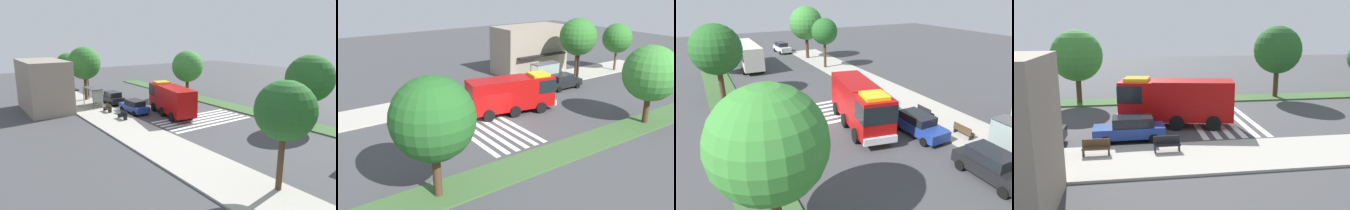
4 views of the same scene
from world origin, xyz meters
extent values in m
plane|color=#424244|center=(0.00, 0.00, 0.00)|extent=(120.00, 120.00, 0.00)
cube|color=#ADA89E|center=(0.00, 8.47, 0.07)|extent=(60.00, 5.00, 0.14)
cube|color=#3D6033|center=(0.00, -7.47, 0.07)|extent=(60.00, 3.00, 0.14)
cube|color=silver|center=(-3.87, 0.00, 0.01)|extent=(0.45, 10.74, 0.01)
cube|color=silver|center=(-2.97, 0.00, 0.01)|extent=(0.45, 10.74, 0.01)
cube|color=silver|center=(-2.07, 0.00, 0.01)|extent=(0.45, 10.74, 0.01)
cube|color=silver|center=(-1.17, 0.00, 0.01)|extent=(0.45, 10.74, 0.01)
cube|color=silver|center=(-0.27, 0.00, 0.01)|extent=(0.45, 10.74, 0.01)
cube|color=silver|center=(0.63, 0.00, 0.01)|extent=(0.45, 10.74, 0.01)
cube|color=#A50C0C|center=(5.07, 1.07, 2.00)|extent=(2.95, 2.89, 2.91)
cube|color=#A50C0C|center=(0.93, 1.87, 2.03)|extent=(6.26, 3.53, 2.95)
cube|color=black|center=(5.44, 1.00, 2.58)|extent=(2.26, 2.78, 1.28)
cube|color=silver|center=(6.41, 0.81, 0.80)|extent=(0.70, 2.45, 0.50)
cube|color=yellow|center=(5.07, 1.07, 3.58)|extent=(2.06, 2.02, 0.24)
cylinder|color=black|center=(5.05, 2.32, 0.55)|extent=(1.14, 0.50, 1.10)
cylinder|color=black|center=(4.59, -0.09, 0.55)|extent=(1.14, 0.50, 1.10)
cylinder|color=black|center=(-0.28, 3.36, 0.55)|extent=(1.14, 0.50, 1.10)
cylinder|color=black|center=(-0.75, 0.95, 0.55)|extent=(1.14, 0.50, 1.10)
cylinder|color=black|center=(2.32, 2.85, 0.55)|extent=(1.14, 0.50, 1.10)
cylinder|color=black|center=(1.86, 0.44, 0.55)|extent=(1.14, 0.50, 1.10)
cube|color=navy|center=(5.73, 4.77, 0.68)|extent=(4.67, 1.88, 0.71)
cube|color=black|center=(5.50, 4.76, 1.34)|extent=(2.63, 1.62, 0.62)
cylinder|color=black|center=(7.24, 5.69, 0.32)|extent=(0.64, 0.23, 0.64)
cylinder|color=black|center=(7.28, 3.91, 0.32)|extent=(0.64, 0.23, 0.64)
cylinder|color=black|center=(4.19, 5.62, 0.32)|extent=(0.64, 0.23, 0.64)
cylinder|color=black|center=(4.23, 3.84, 0.32)|extent=(0.64, 0.23, 0.64)
cube|color=black|center=(12.05, 4.77, 0.69)|extent=(4.45, 1.88, 0.74)
cube|color=black|center=(11.83, 4.77, 1.40)|extent=(2.50, 1.65, 0.68)
cylinder|color=black|center=(10.59, 5.70, 0.32)|extent=(0.64, 0.22, 0.64)
cylinder|color=black|center=(10.58, 3.85, 0.32)|extent=(0.64, 0.22, 0.64)
cube|color=#4C4C51|center=(11.64, 7.72, 2.54)|extent=(3.50, 1.40, 0.12)
cube|color=#8C9E99|center=(11.64, 7.06, 1.34)|extent=(3.50, 0.08, 2.40)
cylinder|color=#333338|center=(9.94, 8.37, 1.34)|extent=(0.08, 0.08, 2.40)
cube|color=#4C3823|center=(7.64, 7.47, 0.55)|extent=(1.60, 0.50, 0.08)
cube|color=#4C3823|center=(7.64, 7.25, 0.82)|extent=(1.60, 0.06, 0.45)
cube|color=black|center=(6.92, 7.47, 0.33)|extent=(0.08, 0.45, 0.37)
cube|color=black|center=(8.36, 7.47, 0.33)|extent=(0.08, 0.45, 0.37)
cube|color=black|center=(3.53, 7.47, 0.55)|extent=(1.60, 0.50, 0.08)
cube|color=black|center=(3.53, 7.25, 0.82)|extent=(1.60, 0.06, 0.45)
cube|color=black|center=(2.81, 7.47, 0.33)|extent=(0.08, 0.45, 0.37)
cube|color=black|center=(4.25, 7.47, 0.33)|extent=(0.08, 0.45, 0.37)
cylinder|color=#47301E|center=(-9.61, -7.47, 1.74)|extent=(0.51, 0.51, 3.19)
sphere|color=#235B23|center=(-9.61, -7.47, 5.05)|extent=(4.90, 4.90, 4.90)
cylinder|color=#47301E|center=(10.54, -7.47, 1.56)|extent=(0.51, 0.51, 2.84)
sphere|color=#387F33|center=(10.54, -7.47, 4.69)|extent=(4.88, 4.88, 4.88)
camera|label=1|loc=(-26.62, 22.27, 9.34)|focal=32.45mm
camera|label=2|loc=(-16.74, -24.96, 12.44)|focal=38.22mm
camera|label=3|loc=(20.88, -9.53, 10.27)|focal=31.27mm
camera|label=4|loc=(5.55, 27.03, 7.43)|focal=37.26mm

